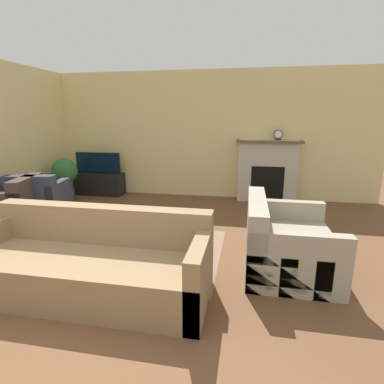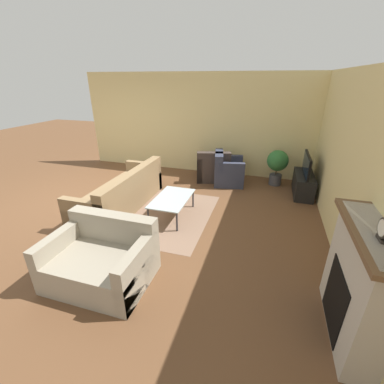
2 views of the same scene
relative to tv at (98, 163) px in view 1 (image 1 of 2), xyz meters
The scene contains 13 objects.
ground_plane 5.13m from the tv, 69.19° to the right, with size 20.00×20.00×0.00m, color brown.
wall_back 1.93m from the tv, ahead, with size 8.44×0.06×2.70m.
area_rug 3.43m from the tv, 55.44° to the right, with size 2.28×1.84×0.00m.
fireplace 3.75m from the tv, ahead, with size 1.32×0.36×1.28m.
tv_stand 0.48m from the tv, 90.00° to the left, with size 1.10×0.41×0.49m.
tv is the anchor object (origin of this frame).
couch_sectional 4.17m from the tv, 63.82° to the right, with size 2.38×0.89×0.82m.
couch_loveseat 4.77m from the tv, 36.78° to the right, with size 0.98×1.30×0.82m.
armchair_by_window 2.31m from the tv, 98.43° to the right, with size 0.97×1.03×0.82m.
armchair_accent 1.89m from the tv, 95.49° to the right, with size 0.94×0.87×0.82m.
coffee_table 3.21m from the tv, 53.50° to the right, with size 1.08×0.64×0.40m.
potted_plant 0.78m from the tv, 125.06° to the right, with size 0.52×0.52×0.90m.
mantel_clock 3.97m from the tv, ahead, with size 0.18×0.07×0.21m.
Camera 1 is at (1.53, -1.48, 1.73)m, focal length 28.00 mm.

